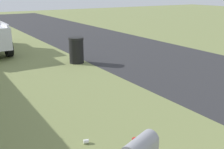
# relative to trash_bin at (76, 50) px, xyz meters

# --- Properties ---
(trash_bin) EXTENTS (0.59, 0.59, 1.01)m
(trash_bin) POSITION_rel_trash_bin_xyz_m (0.00, 0.00, 0.00)
(trash_bin) COLOR black
(trash_bin) RESTS_ON ground
(litter_cup_by_mailbox) EXTENTS (0.11, 0.12, 0.08)m
(litter_cup_by_mailbox) POSITION_rel_trash_bin_xyz_m (-5.52, 2.42, -0.47)
(litter_cup_by_mailbox) COLOR white
(litter_cup_by_mailbox) RESTS_ON ground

